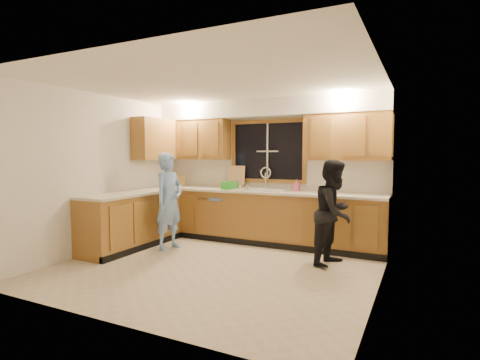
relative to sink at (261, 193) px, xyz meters
name	(u,v)px	position (x,y,z in m)	size (l,w,h in m)	color
floor	(216,267)	(0.00, -1.60, -0.86)	(4.20, 4.20, 0.00)	beige
ceiling	(215,83)	(0.00, -1.60, 1.64)	(4.20, 4.20, 0.00)	white
wall_back	(268,171)	(0.00, 0.30, 0.39)	(4.20, 4.20, 0.00)	white
wall_left	(101,173)	(-2.10, -1.60, 0.39)	(3.80, 3.80, 0.00)	white
wall_right	(380,181)	(2.10, -1.60, 0.39)	(3.80, 3.80, 0.00)	white
base_cabinets_back	(261,218)	(0.00, 0.00, -0.42)	(4.20, 0.60, 0.88)	#9B682D
base_cabinets_left	(132,221)	(-1.80, -1.25, -0.42)	(0.60, 1.90, 0.88)	#9B682D
countertop_back	(261,192)	(0.00, -0.02, 0.04)	(4.20, 0.63, 0.04)	beige
countertop_left	(132,194)	(-1.79, -1.25, 0.04)	(0.63, 1.90, 0.04)	beige
upper_cabinets_left	(196,140)	(-1.43, 0.13, 0.96)	(1.35, 0.33, 0.75)	#9B682D
upper_cabinets_right	(347,137)	(1.43, 0.13, 0.96)	(1.35, 0.33, 0.75)	#9B682D
upper_cabinets_return	(154,139)	(-1.94, -0.48, 0.96)	(0.33, 0.90, 0.75)	#9B682D
soffit	(264,108)	(0.00, 0.12, 1.49)	(4.20, 0.35, 0.30)	white
window_frame	(268,151)	(0.00, 0.29, 0.74)	(1.44, 0.03, 1.14)	black
sink	(261,193)	(0.00, 0.00, 0.00)	(0.86, 0.52, 0.57)	silver
dishwasher	(219,216)	(-0.85, -0.01, -0.45)	(0.60, 0.56, 0.82)	silver
stove	(106,226)	(-1.80, -1.82, -0.41)	(0.58, 0.75, 0.90)	silver
man	(169,201)	(-1.18, -1.06, -0.08)	(0.57, 0.38, 1.57)	#77A1E2
woman	(334,212)	(1.42, -0.75, -0.13)	(0.72, 0.56, 1.47)	black
knife_block	(181,181)	(-1.71, 0.04, 0.17)	(0.12, 0.10, 0.23)	olive
cutting_board	(236,177)	(-0.58, 0.19, 0.26)	(0.31, 0.02, 0.42)	tan
dish_crate	(230,185)	(-0.62, -0.02, 0.12)	(0.29, 0.27, 0.13)	green
soap_bottle	(297,185)	(0.59, 0.16, 0.15)	(0.09, 0.09, 0.20)	#DE5491
bowl	(331,192)	(1.21, 0.02, 0.08)	(0.20, 0.20, 0.05)	silver
can_left	(247,188)	(-0.19, -0.19, 0.11)	(0.06, 0.06, 0.11)	#C2B395
can_right	(240,187)	(-0.31, -0.20, 0.11)	(0.06, 0.06, 0.11)	#C2B395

